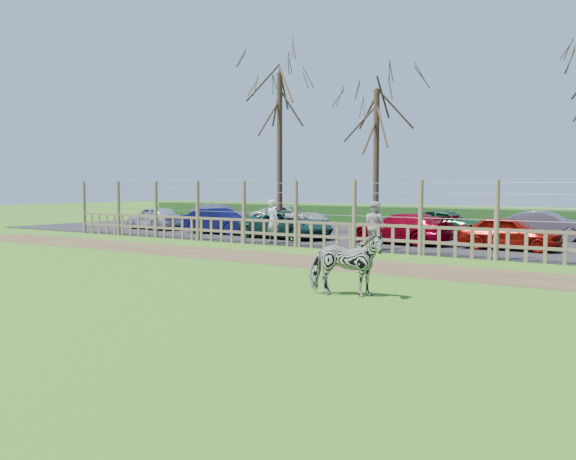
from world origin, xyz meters
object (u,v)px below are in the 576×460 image
Objects in this scene: car_1 at (219,221)px; car_7 at (218,215)px; car_3 at (402,229)px; car_8 at (290,217)px; car_0 at (154,218)px; car_11 at (546,226)px; tree_left at (280,114)px; zebra at (346,264)px; visitor_b at (375,225)px; car_10 at (447,222)px; tree_mid at (376,127)px; car_2 at (286,224)px; car_4 at (510,233)px; visitor_a at (273,221)px.

car_7 is at bearing 39.14° from car_1.
car_8 is (-8.91, 5.19, 0.00)m from car_3.
car_0 is 18.89m from car_11.
car_3 is 6.62m from car_11.
tree_left is 4.87× the size of zebra.
visitor_b is 0.40× the size of car_8.
car_3 is at bearing -177.36° from car_10.
tree_mid is (4.50, 1.00, -0.75)m from tree_left.
car_2 is 1.23× the size of car_10.
car_0 is 1.00× the size of car_10.
car_2 and car_4 have the same top height.
tree_left is 8.98m from car_7.
car_3 is 1.14× the size of car_11.
car_4 is (3.95, 2.69, -0.26)m from visitor_b.
zebra is 0.39× the size of car_3.
tree_mid reaches higher than car_1.
car_7 is at bearing 64.14° from car_2.
car_7 is (-6.71, 3.30, -4.98)m from tree_left.
car_3 is 0.96× the size of car_8.
tree_left reaches higher than visitor_a.
car_3 is at bearing -45.28° from tree_mid.
visitor_a and visitor_b have the same top height.
visitor_a is 8.81m from car_10.
car_4 is at bearing -138.82° from car_10.
car_1 is 13.39m from car_4.
tree_mid is at bearing -96.56° from car_7.
car_2 and car_8 have the same top height.
visitor_a is 10.21m from car_0.
tree_left reaches higher than car_10.
car_0 is 0.82× the size of car_8.
zebra is (10.90, -12.75, -4.93)m from tree_left.
car_4 is 0.97× the size of car_11.
zebra is at bearing 26.07° from car_3.
car_3 is (6.86, -1.39, -4.98)m from tree_left.
car_1 and car_4 have the same top height.
visitor_a reaches higher than car_0.
car_2 is 5.19m from car_3.
car_3 is at bearing -104.01° from car_7.
car_10 is at bearing -62.28° from car_1.
tree_left reaches higher than car_8.
visitor_b is at bearing 10.74° from car_3.
car_2 is at bearing 94.13° from car_4.
tree_mid is at bearing 12.53° from tree_left.
visitor_a is 0.49× the size of car_4.
car_0 and car_8 have the same top height.
zebra is 0.37× the size of car_8.
car_0 and car_3 have the same top height.
car_11 is at bearing 18.84° from tree_left.
car_7 is 0.84× the size of car_8.
car_8 is at bearing 69.36° from car_4.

